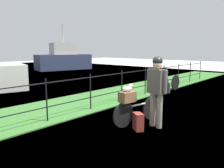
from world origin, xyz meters
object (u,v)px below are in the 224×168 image
object	(u,v)px
bicycle_main	(137,111)
moored_boat_mid	(63,60)
mooring_bollard	(168,88)
wooden_crate	(127,97)
bicycle_parked	(170,83)
cyclist_person	(157,85)
terrier_dog	(128,88)
backpack_on_paving	(138,122)

from	to	relation	value
bicycle_main	moored_boat_mid	distance (m)	15.41
bicycle_main	mooring_bollard	distance (m)	4.22
bicycle_main	wooden_crate	distance (m)	0.54
bicycle_main	bicycle_parked	xyz separation A→B (m)	(4.38, 1.36, 0.04)
cyclist_person	mooring_bollard	size ratio (longest dim) A/B	3.80
terrier_dog	moored_boat_mid	distance (m)	15.51
bicycle_main	bicycle_parked	size ratio (longest dim) A/B	0.95
mooring_bollard	bicycle_parked	distance (m)	0.39
terrier_dog	cyclist_person	bearing A→B (deg)	-52.09
terrier_dog	mooring_bollard	world-z (taller)	terrier_dog
wooden_crate	moored_boat_mid	xyz separation A→B (m)	(7.94, 13.33, 0.17)
bicycle_main	cyclist_person	world-z (taller)	cyclist_person
backpack_on_paving	moored_boat_mid	xyz separation A→B (m)	(7.98, 13.69, 0.70)
mooring_bollard	bicycle_main	bearing A→B (deg)	-162.61
bicycle_parked	terrier_dog	bearing A→B (deg)	-164.49
mooring_bollard	moored_boat_mid	xyz separation A→B (m)	(3.57, 12.13, 0.68)
cyclist_person	bicycle_parked	size ratio (longest dim) A/B	1.01
cyclist_person	bicycle_parked	bearing A→B (deg)	23.14
bicycle_main	moored_boat_mid	bearing A→B (deg)	60.43
bicycle_main	backpack_on_paving	distance (m)	0.49
backpack_on_paving	bicycle_parked	xyz separation A→B (m)	(4.76, 1.65, 0.16)
cyclist_person	backpack_on_paving	world-z (taller)	cyclist_person
mooring_bollard	cyclist_person	bearing A→B (deg)	-156.23
bicycle_parked	wooden_crate	bearing A→B (deg)	-164.61
bicycle_main	wooden_crate	bearing A→B (deg)	170.13
wooden_crate	mooring_bollard	world-z (taller)	wooden_crate
backpack_on_paving	mooring_bollard	world-z (taller)	mooring_bollard
backpack_on_paving	mooring_bollard	bearing A→B (deg)	-35.86
terrier_dog	bicycle_parked	distance (m)	4.91
terrier_dog	bicycle_parked	xyz separation A→B (m)	(4.70, 1.31, -0.57)
terrier_dog	cyclist_person	world-z (taller)	cyclist_person
cyclist_person	backpack_on_paving	distance (m)	0.95
bicycle_main	mooring_bollard	bearing A→B (deg)	17.39
cyclist_person	mooring_bollard	bearing A→B (deg)	23.77
bicycle_main	mooring_bollard	size ratio (longest dim) A/B	3.54
terrier_dog	moored_boat_mid	xyz separation A→B (m)	(7.92, 13.34, -0.03)
wooden_crate	terrier_dog	world-z (taller)	terrier_dog
wooden_crate	backpack_on_paving	xyz separation A→B (m)	(-0.03, -0.35, -0.53)
backpack_on_paving	mooring_bollard	size ratio (longest dim) A/B	0.90
wooden_crate	cyclist_person	bearing A→B (deg)	-50.70
terrier_dog	backpack_on_paving	xyz separation A→B (m)	(-0.06, -0.35, -0.73)
backpack_on_paving	mooring_bollard	xyz separation A→B (m)	(4.40, 1.55, 0.02)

